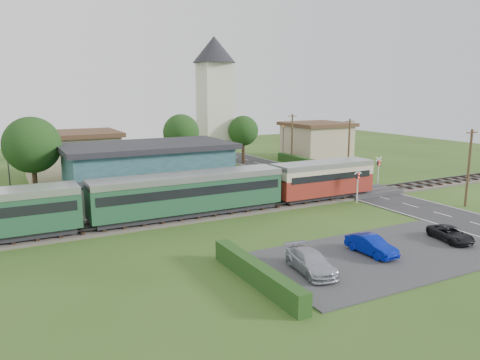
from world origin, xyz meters
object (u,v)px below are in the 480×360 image
crossing_signal_far (378,167)px  pedestrian_far (112,204)px  house_east (316,140)px  car_park_silver (311,262)px  house_west (72,155)px  train (151,197)px  car_on_road (309,171)px  equipment_hut (72,201)px  car_park_blue (371,245)px  pedestrian_near (257,185)px  crossing_signal_near (358,181)px  car_park_dark (451,234)px  church_tower (214,90)px  station_building (148,170)px

crossing_signal_far → pedestrian_far: crossing_signal_far is taller
house_east → car_park_silver: house_east is taller
house_west → car_park_silver: 37.94m
train → car_on_road: 25.00m
equipment_hut → car_park_silver: bearing=-58.8°
car_park_blue → pedestrian_far: (-12.75, 16.09, 0.60)m
equipment_hut → pedestrian_near: equipment_hut is taller
crossing_signal_near → car_park_silver: (-13.90, -11.73, -1.44)m
car_park_silver → house_west: bearing=109.8°
house_east → pedestrian_far: (-35.07, -19.46, -1.51)m
crossing_signal_far → car_park_silver: size_ratio=0.77×
car_park_dark → crossing_signal_near: bearing=93.1°
train → car_park_dark: size_ratio=12.12×
house_west → car_park_dark: bearing=-62.3°
equipment_hut → car_park_blue: 22.97m
car_on_road → car_park_silver: size_ratio=0.90×
train → pedestrian_near: train is taller
train → church_tower: (17.55, 26.00, 8.05)m
station_building → car_park_blue: bearing=-71.2°
church_tower → pedestrian_near: (-6.18, -22.98, -8.81)m
house_east → pedestrian_far: 40.14m
church_tower → pedestrian_near: size_ratio=9.16×
station_building → house_east: (30.00, 13.01, 0.10)m
station_building → house_west: size_ratio=1.48×
crossing_signal_far → car_park_blue: bearing=-135.0°
pedestrian_far → church_tower: bearing=-46.4°
car_park_blue → pedestrian_far: 20.54m
car_park_blue → car_park_dark: size_ratio=1.03×
train → car_park_dark: (17.05, -14.09, -1.60)m
pedestrian_near → station_building: bearing=-36.1°
train → house_west: bearing=96.1°
church_tower → house_west: size_ratio=1.63×
train → pedestrian_far: size_ratio=25.96×
house_west → car_park_silver: (7.50, -37.13, -2.09)m
station_building → pedestrian_near: station_building is taller
house_east → pedestrian_near: (-21.18, -18.98, -1.39)m
crossing_signal_near → train: bearing=172.8°
train → equipment_hut: bearing=149.6°
station_building → crossing_signal_far: bearing=-15.6°
crossing_signal_near → car_park_silver: 18.24m
station_building → pedestrian_far: 8.33m
car_on_road → car_park_blue: size_ratio=1.04×
house_west → house_east: 35.01m
station_building → church_tower: size_ratio=0.91×
station_building → pedestrian_far: (-5.07, -6.45, -1.41)m
station_building → car_on_road: 20.35m
train → car_park_dark: 22.17m
equipment_hut → train: size_ratio=0.06×
car_park_dark → equipment_hut: bearing=154.8°
house_west → car_park_dark: house_west is taller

